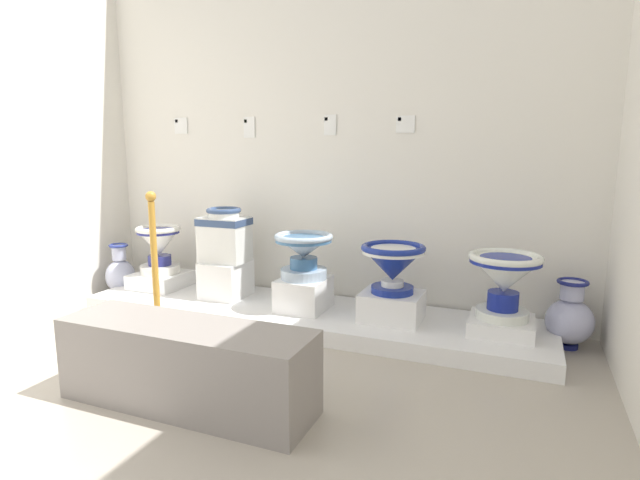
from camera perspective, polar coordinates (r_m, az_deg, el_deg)
The scene contains 21 objects.
ground_plane at distance 2.36m, azimuth -19.01°, elevation -21.07°, with size 5.77×5.59×0.02m, color #B2A899.
wall_back at distance 3.80m, azimuth 0.78°, elevation 15.56°, with size 3.97×0.06×3.11m, color white.
display_platform at distance 3.57m, azimuth -1.81°, elevation -8.52°, with size 3.28×0.75×0.11m, color white.
plinth_block_broad_patterned at distance 4.28m, azimuth -17.60°, elevation -4.33°, with size 0.39×0.40×0.12m, color white.
antique_toilet_broad_patterned at distance 4.22m, azimuth -17.81°, elevation -0.52°, with size 0.35×0.35×0.38m.
plinth_block_leftmost at distance 3.86m, azimuth -10.61°, elevation -4.35°, with size 0.30×0.33×0.27m, color white.
antique_toilet_leftmost at distance 3.79m, azimuth -10.78°, elevation 0.72°, with size 0.35×0.26×0.40m.
plinth_block_pale_glazed at distance 3.50m, azimuth -1.84°, elevation -6.10°, with size 0.31×0.36×0.22m, color white.
antique_toilet_pale_glazed at distance 3.43m, azimuth -1.87°, elevation -1.11°, with size 0.40×0.40×0.31m.
plinth_block_squat_floral at distance 3.32m, azimuth 8.14°, elevation -7.44°, with size 0.38×0.33×0.18m, color white.
antique_toilet_squat_floral at distance 3.25m, azimuth 8.27°, elevation -2.53°, with size 0.41×0.41×0.31m.
plinth_block_rightmost at distance 3.26m, azimuth 19.86°, elevation -9.11°, with size 0.38×0.35×0.10m, color white.
antique_toilet_rightmost at distance 3.18m, azimuth 20.19°, elevation -3.86°, with size 0.42×0.42×0.39m.
info_placard_first at distance 4.39m, azimuth -15.50°, elevation 12.40°, with size 0.13×0.01×0.13m.
info_placard_second at distance 4.03m, azimuth -8.03°, elevation 12.56°, with size 0.10×0.01×0.16m.
info_placard_third at distance 3.74m, azimuth 1.14°, elevation 12.93°, with size 0.09×0.01×0.15m.
info_placard_fourth at distance 3.57m, azimuth 9.65°, elevation 12.83°, with size 0.13×0.01×0.12m.
decorative_vase_spare at distance 4.50m, azimuth -21.69°, elevation -3.60°, with size 0.24×0.24×0.44m.
decorative_vase_companion at distance 3.45m, azimuth 26.46°, elevation -7.93°, with size 0.28×0.28×0.43m.
stanchion_post_near_left at distance 3.30m, azimuth -18.02°, elevation -6.35°, with size 0.25×0.25×0.96m.
museum_bench at distance 2.51m, azimuth -14.92°, elevation -13.56°, with size 1.24×0.36×0.40m, color gray.
Camera 1 is at (3.27, -0.70, 1.19)m, focal length 28.22 mm.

